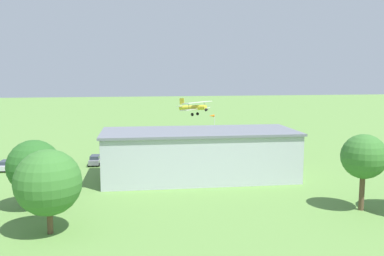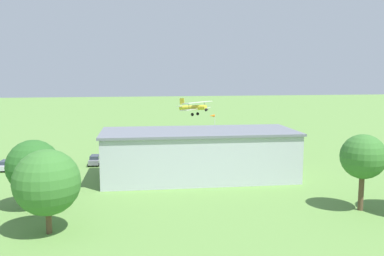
{
  "view_description": "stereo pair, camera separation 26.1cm",
  "coord_description": "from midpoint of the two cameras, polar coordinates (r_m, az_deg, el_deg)",
  "views": [
    {
      "loc": [
        12.96,
        88.04,
        15.56
      ],
      "look_at": [
        0.09,
        12.33,
        5.39
      ],
      "focal_mm": 38.07,
      "sensor_mm": 36.0,
      "label": 1
    },
    {
      "loc": [
        12.7,
        88.08,
        15.56
      ],
      "look_at": [
        0.09,
        12.33,
        5.39
      ],
      "focal_mm": 38.07,
      "sensor_mm": 36.0,
      "label": 2
    }
  ],
  "objects": [
    {
      "name": "ground_plane",
      "position": [
        90.34,
        -1.34,
        -2.38
      ],
      "size": [
        400.0,
        400.0,
        0.0
      ],
      "primitive_type": "plane",
      "color": "#608C42"
    },
    {
      "name": "hangar",
      "position": [
        61.18,
        0.88,
        -3.69
      ],
      "size": [
        29.21,
        12.76,
        7.27
      ],
      "color": "#B7BCC6",
      "rests_on": "ground_plane"
    },
    {
      "name": "biplane",
      "position": [
        82.93,
        0.21,
        2.96
      ],
      "size": [
        7.71,
        7.72,
        3.51
      ],
      "color": "yellow"
    },
    {
      "name": "car_grey",
      "position": [
        72.52,
        -13.5,
        -4.37
      ],
      "size": [
        2.27,
        4.35,
        1.66
      ],
      "color": "slate",
      "rests_on": "ground_plane"
    },
    {
      "name": "car_yellow",
      "position": [
        71.17,
        -19.96,
        -4.88
      ],
      "size": [
        2.35,
        4.45,
        1.56
      ],
      "color": "gold",
      "rests_on": "ground_plane"
    },
    {
      "name": "car_silver",
      "position": [
        73.35,
        -24.75,
        -4.75
      ],
      "size": [
        2.25,
        4.41,
        1.57
      ],
      "color": "#B7B7BC",
      "rests_on": "ground_plane"
    },
    {
      "name": "person_crossing_taxiway",
      "position": [
        75.48,
        -6.36,
        -3.75
      ],
      "size": [
        0.51,
        0.51,
        1.69
      ],
      "color": "orange",
      "rests_on": "ground_plane"
    },
    {
      "name": "person_walking_on_apron",
      "position": [
        80.13,
        9.63,
        -3.14
      ],
      "size": [
        0.53,
        0.53,
        1.72
      ],
      "color": "orange",
      "rests_on": "ground_plane"
    },
    {
      "name": "tree_by_windsock",
      "position": [
        50.21,
        22.79,
        -3.74
      ],
      "size": [
        5.1,
        5.1,
        8.85
      ],
      "color": "brown",
      "rests_on": "ground_plane"
    },
    {
      "name": "tree_behind_hangar_right",
      "position": [
        42.16,
        -19.68,
        -7.21
      ],
      "size": [
        6.48,
        6.48,
        8.4
      ],
      "color": "brown",
      "rests_on": "ground_plane"
    },
    {
      "name": "tree_behind_hangar_left",
      "position": [
        50.69,
        -21.39,
        -5.04
      ],
      "size": [
        6.17,
        6.17,
        8.07
      ],
      "color": "brown",
      "rests_on": "ground_plane"
    },
    {
      "name": "windsock",
      "position": [
        96.82,
        2.76,
        1.47
      ],
      "size": [
        1.42,
        0.64,
        6.07
      ],
      "color": "silver",
      "rests_on": "ground_plane"
    }
  ]
}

